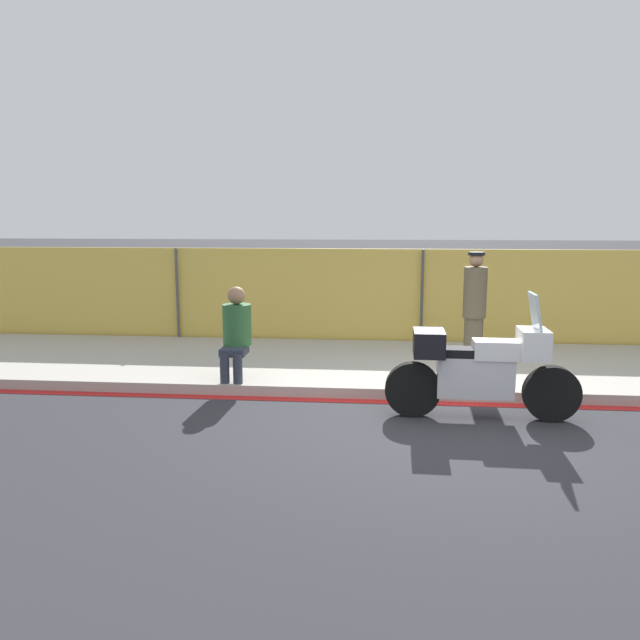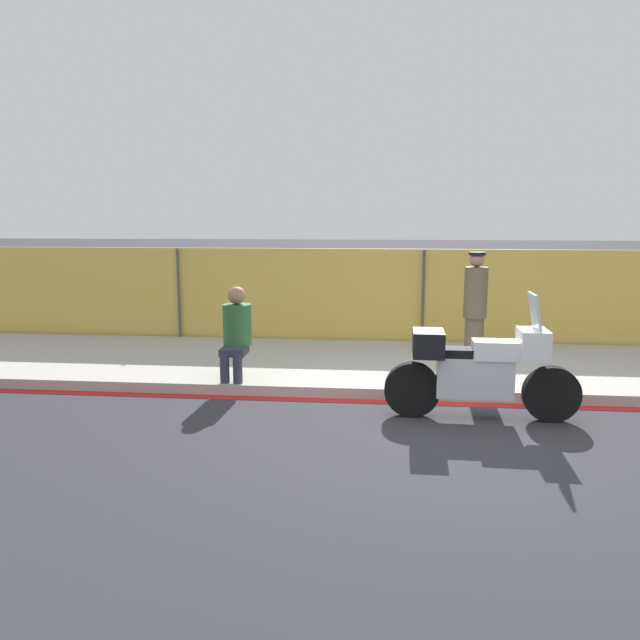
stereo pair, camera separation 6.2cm
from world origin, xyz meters
The scene contains 7 objects.
ground_plane centered at (0.00, 0.00, 0.00)m, with size 120.00×120.00×0.00m, color #2D2D33.
sidewalk centered at (0.00, 2.54, 0.07)m, with size 33.36×3.27×0.14m.
curb_paint_stripe centered at (0.00, 0.82, 0.00)m, with size 33.36×0.18×0.01m.
storefront_fence centered at (0.00, 4.27, 0.90)m, with size 31.69×0.17×1.80m.
motorcycle centered at (0.43, 0.26, 0.61)m, with size 2.27×0.52×1.51m.
officer_standing centered at (0.64, 2.30, 1.03)m, with size 0.34×0.34×1.71m.
person_seated_on_curb centered at (-2.73, 1.36, 0.84)m, with size 0.40×0.66×1.27m.
Camera 1 is at (-0.77, -7.00, 2.36)m, focal length 35.00 mm.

